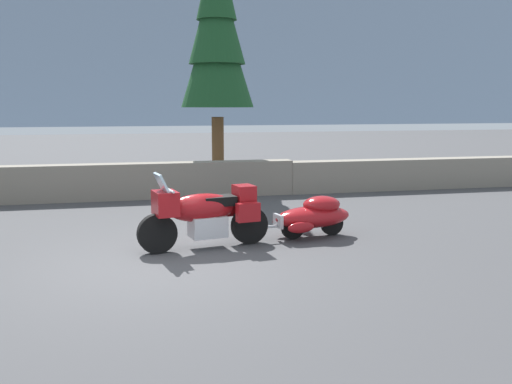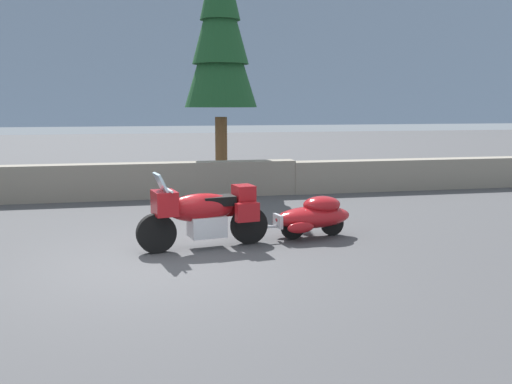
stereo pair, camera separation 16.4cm
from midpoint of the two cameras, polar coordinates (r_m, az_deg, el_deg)
ground_plane at (r=8.93m, az=-10.55°, el=-7.21°), size 80.00×80.00×0.00m
stone_guard_wall at (r=15.09m, az=-10.63°, el=1.06°), size 24.00×0.60×0.93m
distant_ridgeline at (r=105.07m, az=-13.02°, el=11.64°), size 240.00×80.00×16.00m
touring_motorcycle at (r=9.67m, az=-5.70°, el=-2.07°), size 2.30×0.99×1.33m
car_shaped_trailer at (r=10.53m, az=5.34°, el=-2.34°), size 2.23×0.98×0.76m
pine_tree_tall at (r=16.40m, az=-4.27°, el=16.07°), size 2.05×2.05×7.21m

